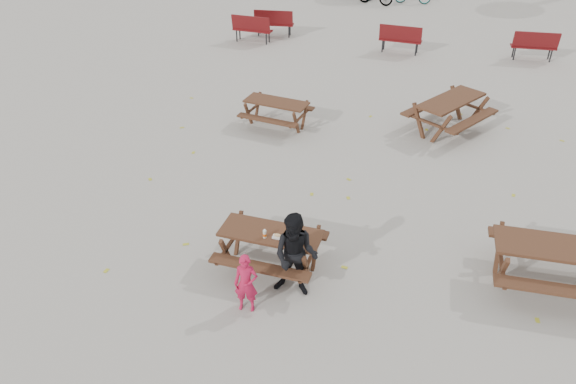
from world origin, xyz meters
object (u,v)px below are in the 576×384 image
(picnic_table_north, at_px, (276,114))
(picnic_table_east, at_px, (552,266))
(picnic_table_far, at_px, (449,115))
(food_tray, at_px, (278,237))
(adult, at_px, (296,256))
(main_picnic_table, at_px, (271,240))
(soda_bottle, at_px, (265,234))
(child, at_px, (246,284))

(picnic_table_north, bearing_deg, picnic_table_east, -28.59)
(picnic_table_east, bearing_deg, picnic_table_far, 106.09)
(food_tray, bearing_deg, adult, -41.22)
(main_picnic_table, relative_size, food_tray, 10.00)
(picnic_table_far, bearing_deg, main_picnic_table, -171.68)
(food_tray, height_order, picnic_table_far, picnic_table_far)
(picnic_table_north, bearing_deg, food_tray, -64.56)
(main_picnic_table, bearing_deg, food_tray, -36.18)
(food_tray, xyz_separation_m, picnic_table_east, (4.59, 1.09, -0.35))
(picnic_table_far, bearing_deg, picnic_table_east, -129.93)
(adult, distance_m, picnic_table_far, 7.51)
(soda_bottle, relative_size, picnic_table_north, 0.10)
(main_picnic_table, height_order, adult, adult)
(child, height_order, picnic_table_far, child)
(child, xyz_separation_m, picnic_table_east, (4.79, 2.11, -0.10))
(soda_bottle, bearing_deg, picnic_table_north, 106.81)
(main_picnic_table, xyz_separation_m, food_tray, (0.17, -0.13, 0.21))
(food_tray, relative_size, picnic_table_east, 0.09)
(main_picnic_table, bearing_deg, picnic_table_far, 68.61)
(child, distance_m, picnic_table_north, 6.93)
(soda_bottle, distance_m, adult, 0.74)
(child, relative_size, picnic_table_east, 0.53)
(food_tray, xyz_separation_m, picnic_table_north, (-1.95, 5.68, -0.43))
(adult, xyz_separation_m, picnic_table_north, (-2.40, 6.07, -0.43))
(food_tray, bearing_deg, picnic_table_far, 70.24)
(soda_bottle, relative_size, picnic_table_east, 0.08)
(child, bearing_deg, soda_bottle, 81.15)
(picnic_table_north, bearing_deg, main_picnic_table, -65.76)
(picnic_table_east, relative_size, picnic_table_north, 1.22)
(soda_bottle, height_order, child, child)
(main_picnic_table, relative_size, child, 1.66)
(child, xyz_separation_m, adult, (0.65, 0.63, 0.25))
(picnic_table_east, bearing_deg, soda_bottle, -170.89)
(main_picnic_table, distance_m, child, 1.15)
(main_picnic_table, height_order, picnic_table_east, picnic_table_east)
(picnic_table_east, bearing_deg, adult, -164.66)
(food_tray, distance_m, picnic_table_far, 7.28)
(picnic_table_east, xyz_separation_m, picnic_table_north, (-6.55, 4.59, -0.08))
(main_picnic_table, bearing_deg, soda_bottle, -104.07)
(adult, relative_size, picnic_table_east, 0.77)
(soda_bottle, relative_size, adult, 0.11)
(soda_bottle, xyz_separation_m, picnic_table_north, (-1.73, 5.74, -0.49))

